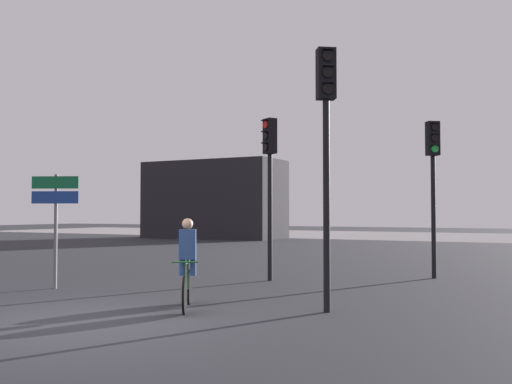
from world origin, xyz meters
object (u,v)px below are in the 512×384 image
at_px(traffic_light_far_right, 433,169).
at_px(traffic_light_center, 270,167).
at_px(cyclist, 187,263).
at_px(traffic_light_near_right, 326,129).
at_px(direction_sign_post, 55,209).
at_px(distant_building, 214,200).

relative_size(traffic_light_far_right, traffic_light_center, 1.00).
bearing_deg(traffic_light_center, traffic_light_far_right, -115.66).
xyz_separation_m(traffic_light_far_right, cyclist, (-3.11, -6.88, -2.07)).
height_order(traffic_light_near_right, direction_sign_post, traffic_light_near_right).
bearing_deg(traffic_light_near_right, distant_building, -89.22).
bearing_deg(traffic_light_near_right, direction_sign_post, -35.07).
distance_m(distant_building, traffic_light_center, 24.30).
bearing_deg(direction_sign_post, traffic_light_far_right, -162.97).
height_order(distant_building, traffic_light_near_right, distant_building).
bearing_deg(distant_building, direction_sign_post, -66.64).
relative_size(traffic_light_center, direction_sign_post, 1.59).
bearing_deg(cyclist, distant_building, -89.11).
relative_size(distant_building, direction_sign_post, 3.59).
xyz_separation_m(distant_building, direction_sign_post, (10.17, -23.55, -0.80)).
height_order(distant_building, direction_sign_post, distant_building).
height_order(traffic_light_far_right, cyclist, traffic_light_far_right).
bearing_deg(traffic_light_center, traffic_light_near_right, 158.50).
distance_m(traffic_light_far_right, direction_sign_post, 9.53).
bearing_deg(traffic_light_far_right, traffic_light_near_right, 48.40).
height_order(distant_building, cyclist, distant_building).
height_order(distant_building, traffic_light_far_right, distant_building).
bearing_deg(distant_building, traffic_light_near_right, -54.69).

